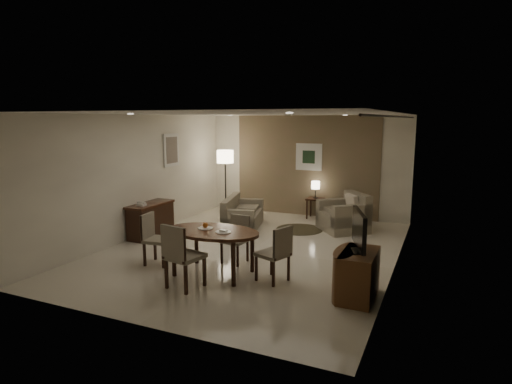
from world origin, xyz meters
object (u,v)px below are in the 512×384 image
at_px(tv_cabinet, 359,275).
at_px(chair_far, 235,240).
at_px(chair_left, 158,239).
at_px(armchair, 343,212).
at_px(sofa, 243,212).
at_px(chair_near, 185,255).
at_px(chair_right, 273,253).
at_px(console_desk, 151,220).
at_px(dining_table, 214,252).
at_px(side_table, 315,208).
at_px(floor_lamp, 225,183).

distance_m(tv_cabinet, chair_far, 2.46).
distance_m(chair_left, armchair, 4.47).
bearing_deg(chair_far, sofa, 118.29).
distance_m(chair_near, chair_far, 1.38).
xyz_separation_m(chair_right, sofa, (-1.96, 2.98, -0.10)).
distance_m(console_desk, sofa, 2.21).
distance_m(console_desk, chair_near, 3.22).
bearing_deg(dining_table, sofa, 106.79).
height_order(chair_near, side_table, chair_near).
bearing_deg(tv_cabinet, console_desk, 162.95).
height_order(dining_table, side_table, dining_table).
bearing_deg(tv_cabinet, chair_left, 179.34).
bearing_deg(side_table, sofa, -129.66).
relative_size(sofa, armchair, 1.56).
height_order(tv_cabinet, chair_far, chair_far).
height_order(tv_cabinet, sofa, sofa).
height_order(chair_near, armchair, chair_near).
height_order(chair_left, side_table, chair_left).
bearing_deg(dining_table, side_table, 85.12).
bearing_deg(chair_left, chair_right, -95.55).
xyz_separation_m(chair_far, chair_right, (0.97, -0.56, 0.04)).
xyz_separation_m(tv_cabinet, armchair, (-1.06, 3.72, 0.09)).
bearing_deg(side_table, tv_cabinet, -66.73).
xyz_separation_m(tv_cabinet, chair_left, (-3.59, 0.04, 0.11)).
xyz_separation_m(chair_left, chair_right, (2.19, 0.07, 0.00)).
bearing_deg(dining_table, console_desk, 148.58).
bearing_deg(tv_cabinet, floor_lamp, 136.70).
xyz_separation_m(sofa, armchair, (2.30, 0.62, 0.08)).
height_order(chair_near, chair_far, chair_near).
bearing_deg(dining_table, tv_cabinet, 0.09).
bearing_deg(floor_lamp, side_table, 13.34).
relative_size(chair_near, chair_far, 1.21).
bearing_deg(console_desk, tv_cabinet, -17.05).
bearing_deg(sofa, chair_right, -161.47).
distance_m(dining_table, sofa, 3.24).
xyz_separation_m(chair_near, chair_right, (1.14, 0.81, -0.05)).
height_order(console_desk, dining_table, dining_table).
bearing_deg(floor_lamp, chair_right, -53.36).
bearing_deg(chair_near, floor_lamp, -57.83).
xyz_separation_m(console_desk, chair_right, (3.49, -1.39, 0.09)).
relative_size(chair_right, sofa, 0.60).
height_order(sofa, armchair, armchair).
bearing_deg(dining_table, chair_far, 84.98).
xyz_separation_m(dining_table, chair_far, (0.06, 0.67, 0.05)).
relative_size(chair_right, side_table, 1.71).
bearing_deg(chair_right, armchair, -165.50).
relative_size(console_desk, floor_lamp, 0.68).
height_order(chair_right, side_table, chair_right).
bearing_deg(armchair, chair_left, -75.31).
xyz_separation_m(dining_table, floor_lamp, (-1.97, 4.15, 0.51)).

